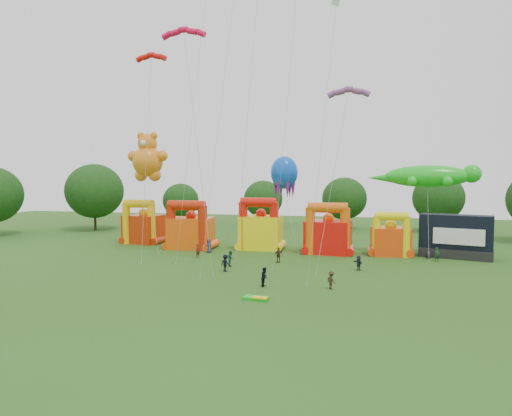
% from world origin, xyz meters
% --- Properties ---
extents(ground, '(160.00, 160.00, 0.00)m').
position_xyz_m(ground, '(0.00, 0.00, 0.00)').
color(ground, '#2B5016').
rests_on(ground, ground).
extents(tree_ring, '(120.73, 122.81, 12.07)m').
position_xyz_m(tree_ring, '(-1.15, 0.60, 6.26)').
color(tree_ring, '#352314').
rests_on(tree_ring, ground).
extents(bouncy_castle_0, '(5.80, 5.02, 6.46)m').
position_xyz_m(bouncy_castle_0, '(-20.42, 29.06, 2.45)').
color(bouncy_castle_0, red).
rests_on(bouncy_castle_0, ground).
extents(bouncy_castle_1, '(6.11, 5.07, 6.63)m').
position_xyz_m(bouncy_castle_1, '(-11.81, 25.92, 2.50)').
color(bouncy_castle_1, '#F0510D').
rests_on(bouncy_castle_1, ground).
extents(bouncy_castle_2, '(5.35, 4.31, 7.03)m').
position_xyz_m(bouncy_castle_2, '(-2.36, 27.40, 2.66)').
color(bouncy_castle_2, yellow).
rests_on(bouncy_castle_2, ground).
extents(bouncy_castle_3, '(6.02, 5.07, 6.57)m').
position_xyz_m(bouncy_castle_3, '(6.74, 26.04, 2.48)').
color(bouncy_castle_3, red).
rests_on(bouncy_castle_3, ground).
extents(bouncy_castle_4, '(4.92, 4.18, 5.48)m').
position_xyz_m(bouncy_castle_4, '(14.41, 26.26, 2.11)').
color(bouncy_castle_4, '#F0410D').
rests_on(bouncy_castle_4, ground).
extents(stage_trailer, '(8.68, 5.16, 5.23)m').
position_xyz_m(stage_trailer, '(21.99, 26.50, 2.52)').
color(stage_trailer, black).
rests_on(stage_trailer, ground).
extents(teddy_bear_kite, '(7.45, 8.56, 16.05)m').
position_xyz_m(teddy_bear_kite, '(-16.83, 24.62, 6.87)').
color(teddy_bear_kite, orange).
rests_on(teddy_bear_kite, ground).
extents(gecko_kite, '(13.40, 7.67, 11.33)m').
position_xyz_m(gecko_kite, '(18.71, 27.02, 8.79)').
color(gecko_kite, green).
rests_on(gecko_kite, ground).
extents(octopus_kite, '(4.95, 8.37, 12.74)m').
position_xyz_m(octopus_kite, '(1.15, 29.33, 5.86)').
color(octopus_kite, blue).
rests_on(octopus_kite, ground).
extents(parafoil_kites, '(29.51, 14.36, 27.91)m').
position_xyz_m(parafoil_kites, '(-5.92, 16.00, 12.67)').
color(parafoil_kites, '#ED0B3D').
rests_on(parafoil_kites, ground).
extents(diamond_kites, '(17.90, 16.02, 41.41)m').
position_xyz_m(diamond_kites, '(-0.99, 16.02, 16.88)').
color(diamond_kites, red).
rests_on(diamond_kites, ground).
extents(folded_kite_bundle, '(2.11, 1.29, 0.31)m').
position_xyz_m(folded_kite_bundle, '(2.71, 2.66, 0.14)').
color(folded_kite_bundle, green).
rests_on(folded_kite_bundle, ground).
extents(spectator_0, '(1.00, 0.80, 1.79)m').
position_xyz_m(spectator_0, '(-8.17, 23.04, 0.89)').
color(spectator_0, '#2A2844').
rests_on(spectator_0, ground).
extents(spectator_1, '(0.64, 0.73, 1.67)m').
position_xyz_m(spectator_1, '(-8.38, 19.52, 0.84)').
color(spectator_1, '#4E2216').
rests_on(spectator_1, ground).
extents(spectator_2, '(0.82, 0.95, 1.70)m').
position_xyz_m(spectator_2, '(-3.00, 15.21, 0.85)').
color(spectator_2, '#1C4833').
rests_on(spectator_2, ground).
extents(spectator_3, '(1.31, 1.06, 1.77)m').
position_xyz_m(spectator_3, '(-2.79, 12.46, 0.89)').
color(spectator_3, black).
rests_on(spectator_3, ground).
extents(spectator_4, '(1.09, 0.98, 1.77)m').
position_xyz_m(spectator_4, '(1.70, 18.47, 0.89)').
color(spectator_4, '#3D2A18').
rests_on(spectator_4, ground).
extents(spectator_5, '(1.21, 1.47, 1.57)m').
position_xyz_m(spectator_5, '(10.59, 16.07, 0.79)').
color(spectator_5, '#212337').
rests_on(spectator_5, ground).
extents(spectator_6, '(0.93, 0.77, 1.64)m').
position_xyz_m(spectator_6, '(13.31, 25.00, 0.82)').
color(spectator_6, '#4E1E16').
rests_on(spectator_6, ground).
extents(spectator_7, '(0.70, 0.57, 1.66)m').
position_xyz_m(spectator_7, '(19.39, 23.09, 0.83)').
color(spectator_7, '#183D25').
rests_on(spectator_7, ground).
extents(spectator_8, '(0.74, 0.90, 1.73)m').
position_xyz_m(spectator_8, '(2.47, 7.10, 0.86)').
color(spectator_8, black).
rests_on(spectator_8, ground).
extents(spectator_9, '(1.13, 1.16, 1.60)m').
position_xyz_m(spectator_9, '(8.31, 7.47, 0.80)').
color(spectator_9, '#372516').
rests_on(spectator_9, ground).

